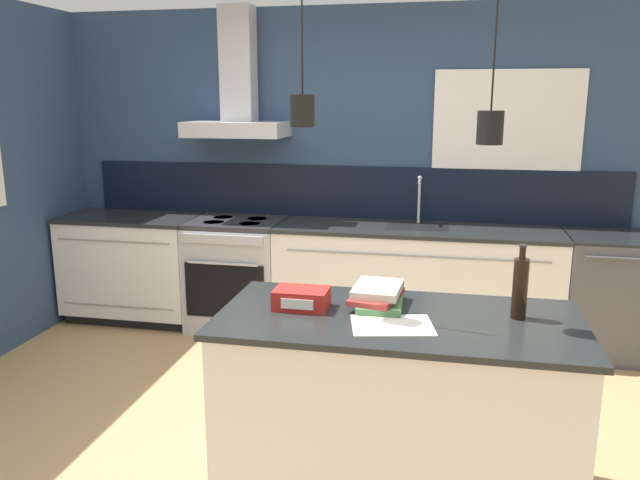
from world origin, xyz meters
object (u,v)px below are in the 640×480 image
(dishwasher, at_px, (604,295))
(red_supply_box, at_px, (301,298))
(bottle_on_island, at_px, (520,287))
(book_stack, at_px, (378,296))
(oven_range, at_px, (237,274))

(dishwasher, height_order, red_supply_box, red_supply_box)
(bottle_on_island, xyz_separation_m, book_stack, (-0.64, 0.04, -0.10))
(oven_range, relative_size, bottle_on_island, 2.65)
(bottle_on_island, bearing_deg, book_stack, 176.16)
(bottle_on_island, height_order, book_stack, bottle_on_island)
(oven_range, relative_size, red_supply_box, 3.58)
(book_stack, bearing_deg, dishwasher, 52.27)
(oven_range, distance_m, dishwasher, 2.86)
(oven_range, bearing_deg, book_stack, -54.15)
(oven_range, xyz_separation_m, red_supply_box, (1.03, -2.01, 0.50))
(oven_range, height_order, red_supply_box, red_supply_box)
(oven_range, bearing_deg, dishwasher, 0.08)
(oven_range, bearing_deg, red_supply_box, -63.00)
(bottle_on_island, bearing_deg, red_supply_box, -176.53)
(book_stack, relative_size, red_supply_box, 1.35)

